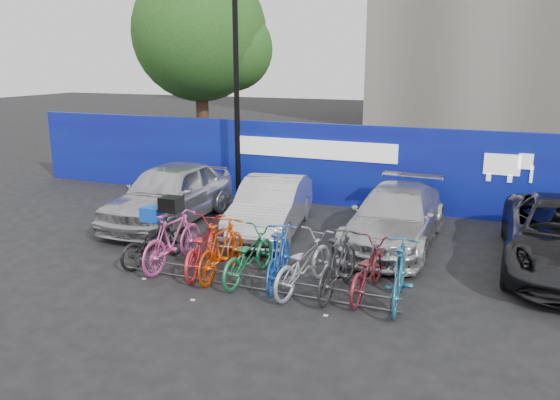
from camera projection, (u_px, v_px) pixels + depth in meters
The scene contains 20 objects.
ground at pixel (265, 279), 10.76m from camera, with size 100.00×100.00×0.00m, color black.
hoarding at pixel (346, 166), 15.86m from camera, with size 22.00×0.18×2.40m.
tree at pixel (206, 37), 20.99m from camera, with size 5.40×5.20×7.80m.
lamppost at pixel (237, 92), 15.96m from camera, with size 0.25×0.50×6.11m.
bike_rack at pixel (252, 282), 10.18m from camera, with size 5.60×0.03×0.30m.
car_0 at pixel (170, 193), 14.33m from camera, with size 1.87×4.65×1.58m, color #B6B6BB.
car_1 at pixel (271, 206), 13.50m from camera, with size 1.43×4.10×1.35m, color #BAB9BF.
car_2 at pixel (395, 217), 12.62m from camera, with size 1.86×4.59×1.33m, color #B4B4B9.
bike_0 at pixel (154, 242), 11.51m from camera, with size 0.61×1.76×0.93m, color black.
bike_1 at pixel (173, 239), 11.24m from camera, with size 0.56×2.00×1.20m, color #D14B95.
bike_2 at pixel (202, 246), 11.05m from camera, with size 0.70×2.01×1.06m, color red.
bike_3 at pixel (222, 249), 10.76m from camera, with size 0.54×1.90×1.14m, color #CC3C05.
bike_4 at pixel (248, 255), 10.61m from camera, with size 0.67×1.91×1.00m, color #1F7745.
bike_5 at pixel (279, 257), 10.34m from camera, with size 0.53×1.88×1.13m, color blue.
bike_6 at pixel (303, 263), 10.12m from camera, with size 0.70×2.02×1.06m, color #A2A6AA.
bike_7 at pixel (338, 264), 9.90m from camera, with size 0.55×1.95×1.17m, color #28282B.
bike_8 at pixel (367, 269), 9.90m from camera, with size 0.67×1.92×1.01m, color maroon.
bike_9 at pixel (400, 274), 9.48m from camera, with size 0.55×1.93×1.16m, color #246280.
cargo_crate at pixel (152, 214), 11.35m from camera, with size 0.42×0.32×0.30m, color #0D43B9.
cargo_topcase at pixel (171, 204), 11.06m from camera, with size 0.41×0.37×0.30m, color black.
Camera 1 is at (4.01, -9.21, 4.18)m, focal length 35.00 mm.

